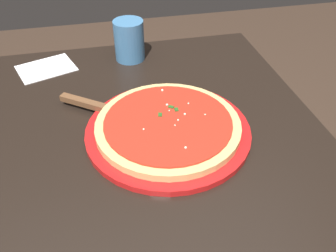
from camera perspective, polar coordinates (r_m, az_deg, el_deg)
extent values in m
cube|color=black|center=(1.31, -19.27, -6.18)|extent=(0.06, 0.06, 0.73)
cube|color=black|center=(1.35, 7.79, -2.37)|extent=(0.06, 0.06, 0.73)
cube|color=black|center=(0.74, -2.85, -3.95)|extent=(0.95, 0.77, 0.03)
cylinder|color=red|center=(0.76, 0.00, -0.78)|extent=(0.35, 0.35, 0.01)
cylinder|color=#DBB26B|center=(0.75, 0.00, 0.09)|extent=(0.31, 0.31, 0.02)
cylinder|color=red|center=(0.74, 0.00, 0.69)|extent=(0.27, 0.27, 0.00)
sphere|color=#EFEACC|center=(0.74, 1.63, 0.96)|extent=(0.00, 0.00, 0.00)
sphere|color=#EFEACC|center=(0.79, -0.15, 3.41)|extent=(0.01, 0.01, 0.01)
sphere|color=#EFEACC|center=(0.79, 3.27, 3.62)|extent=(0.00, 0.00, 0.00)
sphere|color=#EFEACC|center=(0.73, 1.12, 0.12)|extent=(0.00, 0.00, 0.00)
sphere|color=#EFEACC|center=(0.77, 0.20, 2.49)|extent=(0.00, 0.00, 0.00)
sphere|color=#EFEACC|center=(0.83, -0.91, 5.73)|extent=(0.01, 0.01, 0.01)
sphere|color=#EFEACC|center=(0.68, 2.83, -3.47)|extent=(0.01, 0.01, 0.01)
sphere|color=#EFEACC|center=(0.72, -3.91, -0.51)|extent=(0.00, 0.00, 0.00)
sphere|color=#EFEACC|center=(0.76, 2.70, 1.91)|extent=(0.01, 0.01, 0.01)
sphere|color=#EFEACC|center=(0.76, 5.94, 1.84)|extent=(0.00, 0.00, 0.00)
cube|color=#23561E|center=(0.76, -1.27, 1.83)|extent=(0.01, 0.01, 0.00)
cube|color=#23561E|center=(0.77, 1.35, 2.66)|extent=(0.01, 0.01, 0.00)
cube|color=#23561E|center=(0.78, 0.50, 3.09)|extent=(0.01, 0.01, 0.00)
cube|color=silver|center=(0.79, -6.40, 1.48)|extent=(0.11, 0.11, 0.00)
cube|color=brown|center=(0.84, -13.03, 3.59)|extent=(0.09, 0.12, 0.01)
cylinder|color=teal|center=(1.02, -6.21, 13.43)|extent=(0.08, 0.08, 0.11)
cube|color=white|center=(1.04, -18.86, 8.72)|extent=(0.15, 0.17, 0.00)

